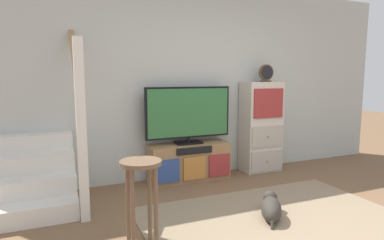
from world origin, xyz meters
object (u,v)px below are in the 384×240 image
Objects in this scene: television at (189,114)px; side_cabinet at (261,127)px; dog at (271,208)px; media_console at (189,162)px; desk_clock at (266,73)px; bar_stool_near at (141,184)px.

side_cabinet is at bearing -0.66° from television.
media_console is at bearing 100.98° from dog.
desk_clock is at bearing -0.23° from media_console.
media_console is 1.25m from side_cabinet.
bar_stool_near is 1.55× the size of dog.
desk_clock is (1.23, -0.03, 0.55)m from television.
side_cabinet is 1.77× the size of bar_stool_near.
side_cabinet is (1.17, -0.01, -0.25)m from television.
desk_clock reaches higher than bar_stool_near.
side_cabinet reaches higher than dog.
television is at bearing 178.66° from desk_clock.
television is 1.34m from desk_clock.
dog is (1.35, 0.07, -0.44)m from bar_stool_near.
television is at bearing 100.81° from dog.
desk_clock is 0.34× the size of bar_stool_near.
media_console is 0.92× the size of television.
desk_clock is at bearing -15.55° from side_cabinet.
television is at bearing 90.00° from media_console.
side_cabinet is at bearing 59.24° from dog.
television is at bearing 179.34° from side_cabinet.
television is 2.48× the size of dog.
television reaches higher than media_console.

